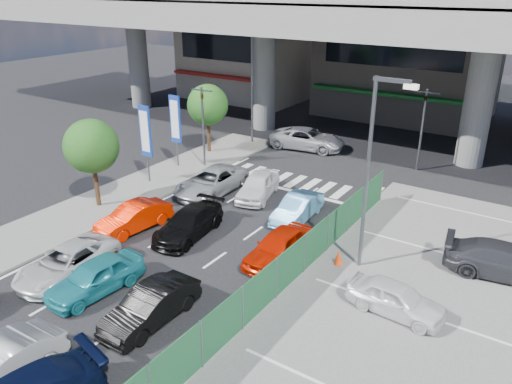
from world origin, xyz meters
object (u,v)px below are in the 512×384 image
Objects in this scene: wagon_silver_front_left at (211,182)px; crossing_wagon_silver at (307,139)px; sedan_white_mid_left at (67,262)px; taxi_orange_left at (134,217)px; traffic_light_right at (424,110)px; taxi_teal_mid at (95,277)px; taxi_orange_right at (279,246)px; traffic_light_left at (202,107)px; sedan_black_mid at (189,223)px; hatch_black_mid_right at (151,306)px; parked_sedan_dgrey at (506,261)px; signboard_near at (145,134)px; traffic_cone at (339,257)px; street_lamp_left at (254,79)px; signboard_far at (175,121)px; tree_far at (208,105)px; tree_near at (91,146)px; street_lamp_right at (373,161)px; sedan_white_front_mid at (258,185)px; parked_sedan_white at (396,298)px; kei_truck_front_right at (298,208)px.

crossing_wagon_silver is at bearing 84.27° from wagon_silver_front_left.
taxi_orange_left reaches higher than sedan_white_mid_left.
traffic_light_right reaches higher than wagon_silver_front_left.
sedan_white_mid_left is at bearing -179.18° from taxi_teal_mid.
taxi_orange_right is at bearing 17.24° from taxi_orange_left.
taxi_teal_mid reaches higher than sedan_white_mid_left.
traffic_light_left is 1.19× the size of sedan_black_mid.
hatch_black_mid_right is 0.84× the size of parked_sedan_dgrey.
signboard_near is at bearing 134.64° from taxi_orange_left.
signboard_near is 0.99× the size of parked_sedan_dgrey.
parked_sedan_dgrey is 6.66m from traffic_cone.
crossing_wagon_silver is at bearing 15.36° from street_lamp_left.
taxi_teal_mid is 5.66× the size of traffic_cone.
wagon_silver_front_left is at bearing 88.31° from sedan_white_mid_left.
street_lamp_left reaches higher than parked_sedan_dgrey.
parked_sedan_dgrey is (15.39, -0.40, 0.06)m from wagon_silver_front_left.
signboard_far is 3.53m from tree_far.
traffic_light_left is at bearing 84.29° from tree_near.
tree_far is (-1.47, -3.50, -1.38)m from street_lamp_left.
taxi_orange_right is (11.53, -6.46, -2.38)m from signboard_far.
traffic_light_right is 21.60m from taxi_teal_mid.
traffic_light_right is 0.65× the size of street_lamp_right.
hatch_black_mid_right is at bearing -51.66° from signboard_far.
street_lamp_left reaches higher than signboard_near.
taxi_orange_right is at bearing 2.78° from tree_near.
street_lamp_left is 1.70× the size of signboard_far.
sedan_white_mid_left is (3.54, -13.26, -3.31)m from traffic_light_left.
street_lamp_left is at bearing 67.16° from tree_far.
street_lamp_right is 14.61m from signboard_near.
taxi_teal_mid is at bearing -105.57° from sedan_white_front_mid.
street_lamp_left is 10.19m from signboard_near.
street_lamp_right reaches higher than traffic_light_right.
street_lamp_right is at bearing -152.90° from crossing_wagon_silver.
signboard_far is 1.04× the size of sedan_white_mid_left.
taxi_teal_mid is 5.57m from sedan_black_mid.
tree_far is at bearing 64.66° from parked_sedan_dgrey.
traffic_light_left is at bearing 35.70° from signboard_far.
sedan_black_mid reaches higher than traffic_cone.
street_lamp_right is 5.23m from parked_sedan_white.
street_lamp_right reaches higher than traffic_light_left.
signboard_far is 13.43m from sedan_white_mid_left.
parked_sedan_white is (3.86, -15.39, -3.27)m from traffic_light_right.
signboard_far is 6.73× the size of traffic_cone.
sedan_white_mid_left is at bearing -75.04° from traffic_light_left.
tree_near reaches higher than sedan_white_front_mid.
wagon_silver_front_left is at bearing 93.77° from taxi_orange_left.
traffic_light_left is at bearing -149.11° from traffic_light_right.
kei_truck_front_right is at bearing 48.14° from taxi_orange_left.
tree_near is 6.75m from sedan_black_mid.
parked_sedan_dgrey reaches higher than kei_truck_front_right.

